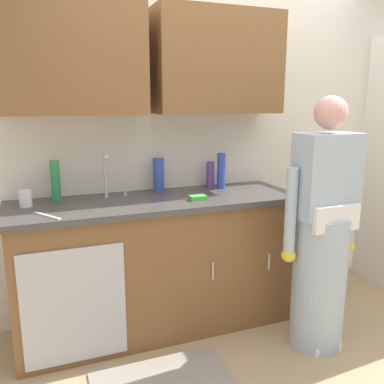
{
  "coord_description": "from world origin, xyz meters",
  "views": [
    {
      "loc": [
        -1.3,
        -1.91,
        1.59
      ],
      "look_at": [
        -0.35,
        0.55,
        1.0
      ],
      "focal_mm": 38.35,
      "sensor_mm": 36.0,
      "label": 1
    }
  ],
  "objects_px": {
    "person_at_sink": "(321,245)",
    "cup_by_sink": "(26,198)",
    "bottle_water_tall": "(221,171)",
    "bottle_water_short": "(55,181)",
    "knife_on_counter": "(47,216)",
    "bottle_cleaner_spray": "(159,175)",
    "sponge": "(198,198)",
    "bottle_soap": "(210,175)",
    "sink": "(116,204)"
  },
  "relations": [
    {
      "from": "person_at_sink",
      "to": "cup_by_sink",
      "type": "height_order",
      "value": "person_at_sink"
    },
    {
      "from": "bottle_water_tall",
      "to": "cup_by_sink",
      "type": "distance_m",
      "value": 1.38
    },
    {
      "from": "bottle_water_short",
      "to": "knife_on_counter",
      "type": "relative_size",
      "value": 1.11
    },
    {
      "from": "person_at_sink",
      "to": "bottle_cleaner_spray",
      "type": "height_order",
      "value": "person_at_sink"
    },
    {
      "from": "bottle_cleaner_spray",
      "to": "sponge",
      "type": "bearing_deg",
      "value": -63.59
    },
    {
      "from": "bottle_soap",
      "to": "bottle_water_tall",
      "type": "height_order",
      "value": "bottle_water_tall"
    },
    {
      "from": "bottle_water_tall",
      "to": "knife_on_counter",
      "type": "distance_m",
      "value": 1.31
    },
    {
      "from": "sponge",
      "to": "person_at_sink",
      "type": "bearing_deg",
      "value": -35.21
    },
    {
      "from": "bottle_water_tall",
      "to": "knife_on_counter",
      "type": "height_order",
      "value": "bottle_water_tall"
    },
    {
      "from": "bottle_soap",
      "to": "bottle_water_tall",
      "type": "bearing_deg",
      "value": -31.95
    },
    {
      "from": "bottle_water_tall",
      "to": "cup_by_sink",
      "type": "height_order",
      "value": "bottle_water_tall"
    },
    {
      "from": "bottle_soap",
      "to": "sponge",
      "type": "xyz_separation_m",
      "value": [
        -0.23,
        -0.33,
        -0.08
      ]
    },
    {
      "from": "bottle_cleaner_spray",
      "to": "bottle_soap",
      "type": "bearing_deg",
      "value": -1.53
    },
    {
      "from": "bottle_soap",
      "to": "cup_by_sink",
      "type": "distance_m",
      "value": 1.31
    },
    {
      "from": "knife_on_counter",
      "to": "sponge",
      "type": "xyz_separation_m",
      "value": [
        0.96,
        0.06,
        0.01
      ]
    },
    {
      "from": "person_at_sink",
      "to": "bottle_water_tall",
      "type": "bearing_deg",
      "value": 115.32
    },
    {
      "from": "cup_by_sink",
      "to": "knife_on_counter",
      "type": "distance_m",
      "value": 0.3
    },
    {
      "from": "person_at_sink",
      "to": "bottle_water_tall",
      "type": "height_order",
      "value": "person_at_sink"
    },
    {
      "from": "person_at_sink",
      "to": "bottle_water_short",
      "type": "relative_size",
      "value": 6.06
    },
    {
      "from": "sink",
      "to": "bottle_cleaner_spray",
      "type": "bearing_deg",
      "value": 29.23
    },
    {
      "from": "sink",
      "to": "knife_on_counter",
      "type": "relative_size",
      "value": 2.08
    },
    {
      "from": "cup_by_sink",
      "to": "sponge",
      "type": "xyz_separation_m",
      "value": [
        1.07,
        -0.22,
        -0.04
      ]
    },
    {
      "from": "cup_by_sink",
      "to": "knife_on_counter",
      "type": "relative_size",
      "value": 0.44
    },
    {
      "from": "bottle_water_tall",
      "to": "knife_on_counter",
      "type": "xyz_separation_m",
      "value": [
        -1.26,
        -0.34,
        -0.13
      ]
    },
    {
      "from": "cup_by_sink",
      "to": "person_at_sink",
      "type": "bearing_deg",
      "value": -21.61
    },
    {
      "from": "sink",
      "to": "cup_by_sink",
      "type": "distance_m",
      "value": 0.56
    },
    {
      "from": "bottle_soap",
      "to": "sponge",
      "type": "relative_size",
      "value": 1.81
    },
    {
      "from": "bottle_water_tall",
      "to": "bottle_cleaner_spray",
      "type": "bearing_deg",
      "value": 173.42
    },
    {
      "from": "sponge",
      "to": "sink",
      "type": "bearing_deg",
      "value": 164.33
    },
    {
      "from": "bottle_water_short",
      "to": "person_at_sink",
      "type": "bearing_deg",
      "value": -26.95
    },
    {
      "from": "person_at_sink",
      "to": "bottle_cleaner_spray",
      "type": "xyz_separation_m",
      "value": [
        -0.83,
        0.81,
        0.37
      ]
    },
    {
      "from": "sink",
      "to": "bottle_water_short",
      "type": "relative_size",
      "value": 1.87
    },
    {
      "from": "bottle_water_tall",
      "to": "bottle_cleaner_spray",
      "type": "distance_m",
      "value": 0.48
    },
    {
      "from": "sink",
      "to": "bottle_water_short",
      "type": "xyz_separation_m",
      "value": [
        -0.36,
        0.17,
        0.15
      ]
    },
    {
      "from": "person_at_sink",
      "to": "sponge",
      "type": "relative_size",
      "value": 14.73
    },
    {
      "from": "person_at_sink",
      "to": "bottle_water_tall",
      "type": "relative_size",
      "value": 6.05
    },
    {
      "from": "bottle_cleaner_spray",
      "to": "sink",
      "type": "bearing_deg",
      "value": -150.77
    },
    {
      "from": "person_at_sink",
      "to": "bottle_water_tall",
      "type": "distance_m",
      "value": 0.92
    },
    {
      "from": "bottle_cleaner_spray",
      "to": "knife_on_counter",
      "type": "bearing_deg",
      "value": -153.13
    },
    {
      "from": "bottle_soap",
      "to": "knife_on_counter",
      "type": "relative_size",
      "value": 0.83
    },
    {
      "from": "bottle_soap",
      "to": "sponge",
      "type": "height_order",
      "value": "bottle_soap"
    },
    {
      "from": "bottle_cleaner_spray",
      "to": "person_at_sink",
      "type": "bearing_deg",
      "value": -44.21
    },
    {
      "from": "bottle_water_short",
      "to": "bottle_cleaner_spray",
      "type": "distance_m",
      "value": 0.71
    },
    {
      "from": "bottle_soap",
      "to": "bottle_cleaner_spray",
      "type": "distance_m",
      "value": 0.4
    },
    {
      "from": "sink",
      "to": "sponge",
      "type": "distance_m",
      "value": 0.54
    },
    {
      "from": "sink",
      "to": "person_at_sink",
      "type": "distance_m",
      "value": 1.35
    },
    {
      "from": "sink",
      "to": "bottle_soap",
      "type": "xyz_separation_m",
      "value": [
        0.75,
        0.19,
        0.11
      ]
    },
    {
      "from": "knife_on_counter",
      "to": "sponge",
      "type": "height_order",
      "value": "sponge"
    },
    {
      "from": "knife_on_counter",
      "to": "bottle_soap",
      "type": "bearing_deg",
      "value": 75.84
    },
    {
      "from": "bottle_water_short",
      "to": "bottle_water_tall",
      "type": "relative_size",
      "value": 1.0
    }
  ]
}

